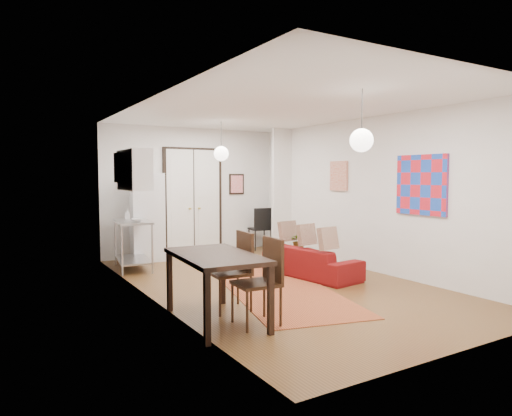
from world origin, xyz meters
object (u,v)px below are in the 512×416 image
coffee_table (295,254)px  fridge (147,217)px  sofa (311,261)px  dining_table (216,261)px  kitchen_counter (133,237)px  dining_chair_near (226,264)px  black_side_chair (258,224)px  dining_chair_far (252,273)px

coffee_table → fridge: 3.33m
sofa → dining_table: size_ratio=1.18×
kitchen_counter → dining_table: 3.74m
dining_table → dining_chair_near: size_ratio=1.52×
sofa → black_side_chair: size_ratio=1.82×
sofa → coffee_table: size_ratio=1.93×
dining_table → black_side_chair: (3.37, 4.59, -0.15)m
dining_chair_near → black_side_chair: dining_chair_near is taller
kitchen_counter → dining_chair_far: size_ratio=1.25×
kitchen_counter → sofa: bearing=-34.1°
fridge → dining_chair_far: fridge is taller
kitchen_counter → fridge: 0.98m
kitchen_counter → dining_table: bearing=-82.4°
coffee_table → dining_table: bearing=-143.4°
coffee_table → kitchen_counter: bearing=144.0°
kitchen_counter → dining_chair_far: (0.34, -3.98, -0.01)m
sofa → coffee_table: bearing=-5.7°
sofa → black_side_chair: 3.28m
sofa → dining_chair_near: bearing=105.8°
dining_table → black_side_chair: 5.70m
sofa → dining_chair_far: bearing=119.2°
kitchen_counter → black_side_chair: bearing=22.5°
sofa → dining_chair_near: dining_chair_near is taller
coffee_table → dining_chair_near: size_ratio=0.92×
kitchen_counter → dining_chair_near: size_ratio=1.25×
kitchen_counter → dining_chair_far: bearing=-77.1°
dining_table → dining_chair_far: (0.37, -0.24, -0.14)m
dining_chair_near → black_side_chair: bearing=148.3°
fridge → black_side_chair: size_ratio=1.80×
fridge → dining_chair_near: size_ratio=1.78×
dining_chair_near → black_side_chair: size_ratio=1.02×
fridge → dining_chair_far: (-0.19, -4.74, -0.32)m
dining_table → dining_chair_near: bearing=51.2°
dining_table → black_side_chair: size_ratio=1.54×
kitchen_counter → dining_table: size_ratio=0.83×
coffee_table → kitchen_counter: size_ratio=0.74×
sofa → fridge: 3.73m
sofa → dining_table: bearing=111.0°
black_side_chair → sofa: bearing=84.4°
coffee_table → dining_chair_near: bearing=-146.7°
kitchen_counter → dining_chair_far: dining_chair_far is taller
coffee_table → dining_chair_far: size_ratio=0.92×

